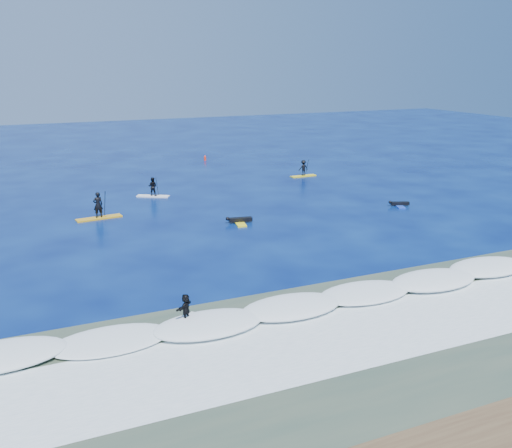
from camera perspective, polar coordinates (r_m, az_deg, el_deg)
name	(u,v)px	position (r m, az deg, el deg)	size (l,w,h in m)	color
ground	(261,242)	(35.53, 0.54, -1.80)	(160.00, 160.00, 0.00)	#030D43
shallow_water	(403,337)	(24.41, 14.52, -10.92)	(90.00, 13.00, 0.01)	#324537
breaking_wave	(349,301)	(27.32, 9.33, -7.62)	(40.00, 6.00, 0.30)	white
whitewater	(388,327)	(25.11, 13.10, -10.04)	(34.00, 5.00, 0.02)	silver
sup_paddler_left	(98,209)	(42.09, -15.48, 1.44)	(3.28, 1.17, 2.25)	gold
sup_paddler_center	(153,188)	(48.04, -10.29, 3.52)	(2.64, 1.95, 1.88)	white
sup_paddler_right	(303,169)	(55.99, 4.76, 5.49)	(2.65, 0.74, 1.84)	yellow
prone_paddler_near	(239,220)	(39.68, -1.70, 0.35)	(1.87, 2.42, 0.49)	yellow
prone_paddler_far	(399,204)	(45.68, 14.10, 1.93)	(1.57, 2.09, 0.43)	blue
wave_surfer	(186,310)	(24.47, -7.04, -8.50)	(1.64, 1.57, 1.29)	silver
marker_buoy	(205,158)	(65.36, -5.12, 6.60)	(0.27, 0.27, 0.65)	#FF2E16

